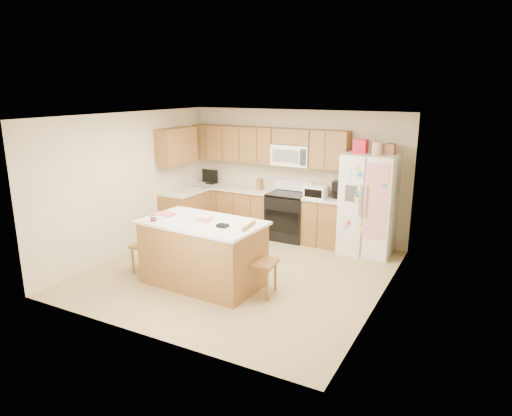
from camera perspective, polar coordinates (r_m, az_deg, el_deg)
The scene contains 9 objects.
ground at distance 7.51m, azimuth -2.05°, elevation -7.94°, with size 4.50×4.50×0.00m, color tan.
room_shell at distance 7.08m, azimuth -2.15°, elevation 2.87°, with size 4.60×4.60×2.52m.
cabinetry at distance 9.19m, azimuth -1.83°, elevation 2.30°, with size 3.36×1.56×2.15m.
stove at distance 8.99m, azimuth 4.09°, elevation -0.91°, with size 0.76×0.65×1.13m.
refrigerator at distance 8.33m, azimuth 13.88°, elevation 0.60°, with size 0.90×0.79×2.04m.
island at distance 6.95m, azimuth -6.64°, elevation -5.55°, with size 1.86×1.14×1.08m.
windsor_chair_left at distance 7.57m, azimuth -13.44°, elevation -4.43°, with size 0.46×0.47×0.98m.
windsor_chair_back at distance 7.37m, azimuth -3.40°, elevation -4.75°, with size 0.51×0.50×0.93m.
windsor_chair_right at distance 6.57m, azimuth 0.38°, elevation -6.73°, with size 0.47×0.49×1.04m.
Camera 1 is at (3.48, -5.99, 2.91)m, focal length 32.00 mm.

